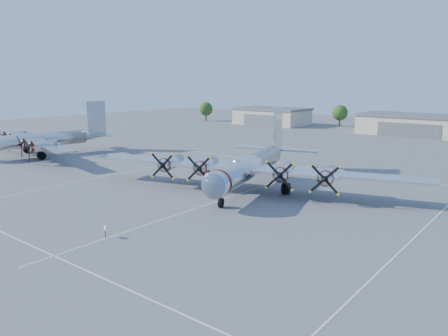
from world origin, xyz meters
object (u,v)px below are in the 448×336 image
Objects in this scene: hangar_center at (416,125)px; bomber_west at (43,155)px; hangar_west at (272,116)px; tree_west at (340,113)px; info_placard at (105,229)px; main_bomber_b29 at (251,187)px; tree_far_west at (206,109)px.

hangar_center reaches higher than bomber_west.
tree_west is (20.00, 8.04, 1.51)m from hangar_west.
hangar_west reaches higher than bomber_west.
tree_west is at bearing 123.56° from info_placard.
hangar_center is 26.30m from tree_west.
bomber_west is at bearing -104.23° from tree_west.
hangar_center is at bearing 110.35° from info_placard.
tree_west reaches higher than hangar_center.
tree_west is 0.15× the size of main_bomber_b29.
hangar_west is 0.50× the size of main_bomber_b29.
main_bomber_b29 is 1.19× the size of bomber_west.
info_placard is at bearing -11.40° from bomber_west.
tree_west reaches higher than main_bomber_b29.
tree_far_west is (-70.00, -3.96, 1.51)m from hangar_center.
tree_west is 0.18× the size of bomber_west.
hangar_center is 91.58m from bomber_west.
hangar_center is at bearing -0.00° from hangar_west.
info_placard is at bearing -104.62° from main_bomber_b29.
tree_west is at bearing 14.93° from tree_far_west.
bomber_west is (23.04, -74.61, -4.22)m from tree_far_west.
tree_west reaches higher than hangar_west.
hangar_west is 3.40× the size of tree_far_west.
info_placard is (44.70, -98.65, -1.93)m from hangar_west.
bomber_west reaches higher than main_bomber_b29.
hangar_west is 21.61m from tree_west.
main_bomber_b29 is at bearing -73.75° from tree_west.
main_bomber_b29 is 46.16m from bomber_west.
bomber_west is at bearing -72.84° from tree_far_west.
hangar_center is (45.00, -0.00, -0.00)m from hangar_west.
hangar_west is at bearing 9.01° from tree_far_west.
tree_west is 109.56m from info_placard.
tree_far_west is 117.62m from info_placard.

